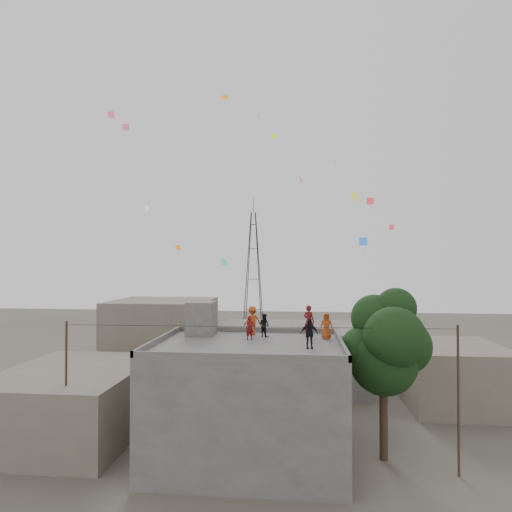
# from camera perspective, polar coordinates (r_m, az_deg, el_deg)

# --- Properties ---
(ground) EXTENTS (140.00, 140.00, 0.00)m
(ground) POSITION_cam_1_polar(r_m,az_deg,el_deg) (25.38, -1.00, -25.27)
(ground) COLOR #4B473E
(ground) RESTS_ON ground
(main_building) EXTENTS (10.00, 8.00, 6.10)m
(main_building) POSITION_cam_1_polar(r_m,az_deg,el_deg) (24.29, -1.00, -18.70)
(main_building) COLOR #54514E
(main_building) RESTS_ON ground
(parapet) EXTENTS (10.00, 8.00, 0.30)m
(parapet) POSITION_cam_1_polar(r_m,az_deg,el_deg) (23.51, -1.00, -11.25)
(parapet) COLOR #54514E
(parapet) RESTS_ON main_building
(stair_head_box) EXTENTS (1.60, 1.80, 2.00)m
(stair_head_box) POSITION_cam_1_polar(r_m,az_deg,el_deg) (26.46, -7.30, -8.22)
(stair_head_box) COLOR #54514E
(stair_head_box) RESTS_ON main_building
(neighbor_west) EXTENTS (8.00, 10.00, 4.00)m
(neighbor_west) POSITION_cam_1_polar(r_m,az_deg,el_deg) (29.71, -23.15, -17.40)
(neighbor_west) COLOR #695F53
(neighbor_west) RESTS_ON ground
(neighbor_north) EXTENTS (12.00, 9.00, 5.00)m
(neighbor_north) POSITION_cam_1_polar(r_m,az_deg,el_deg) (37.82, 4.64, -13.10)
(neighbor_north) COLOR #54514E
(neighbor_north) RESTS_ON ground
(neighbor_northwest) EXTENTS (9.00, 8.00, 7.00)m
(neighbor_northwest) POSITION_cam_1_polar(r_m,az_deg,el_deg) (41.58, -12.37, -10.57)
(neighbor_northwest) COLOR #695F53
(neighbor_northwest) RESTS_ON ground
(neighbor_east) EXTENTS (7.00, 8.00, 4.40)m
(neighbor_east) POSITION_cam_1_polar(r_m,az_deg,el_deg) (35.82, 24.73, -14.19)
(neighbor_east) COLOR #695F53
(neighbor_east) RESTS_ON ground
(tree) EXTENTS (4.90, 4.60, 9.10)m
(tree) POSITION_cam_1_polar(r_m,az_deg,el_deg) (24.42, 16.96, -11.17)
(tree) COLOR black
(tree) RESTS_ON ground
(utility_line) EXTENTS (20.12, 0.62, 7.40)m
(utility_line) POSITION_cam_1_polar(r_m,az_deg,el_deg) (22.82, -0.08, -17.83)
(utility_line) COLOR black
(utility_line) RESTS_ON ground
(transmission_tower) EXTENTS (2.97, 2.97, 20.01)m
(transmission_tower) POSITION_cam_1_polar(r_m,az_deg,el_deg) (63.35, -0.36, -2.22)
(transmission_tower) COLOR black
(transmission_tower) RESTS_ON ground
(person_red_adult) EXTENTS (0.82, 0.74, 1.88)m
(person_red_adult) POSITION_cam_1_polar(r_m,az_deg,el_deg) (25.52, 7.07, -8.63)
(person_red_adult) COLOR maroon
(person_red_adult) RESTS_ON main_building
(person_orange_child) EXTENTS (0.77, 0.54, 1.50)m
(person_orange_child) POSITION_cam_1_polar(r_m,az_deg,el_deg) (25.13, 9.36, -9.18)
(person_orange_child) COLOR #AA4013
(person_orange_child) RESTS_ON main_building
(person_dark_child) EXTENTS (0.84, 0.82, 1.36)m
(person_dark_child) POSITION_cam_1_polar(r_m,az_deg,el_deg) (25.58, 1.11, -9.20)
(person_dark_child) COLOR black
(person_dark_child) RESTS_ON main_building
(person_dark_adult) EXTENTS (0.93, 0.46, 1.52)m
(person_dark_adult) POSITION_cam_1_polar(r_m,az_deg,el_deg) (22.29, 7.11, -10.21)
(person_dark_adult) COLOR black
(person_dark_adult) RESTS_ON main_building
(person_orange_adult) EXTENTS (1.29, 1.12, 1.74)m
(person_orange_adult) POSITION_cam_1_polar(r_m,az_deg,el_deg) (26.15, -0.48, -8.61)
(person_orange_adult) COLOR #B84215
(person_orange_adult) RESTS_ON main_building
(person_red_child) EXTENTS (0.59, 0.53, 1.35)m
(person_red_child) POSITION_cam_1_polar(r_m,az_deg,el_deg) (24.55, -0.83, -9.57)
(person_red_child) COLOR maroon
(person_red_child) RESTS_ON main_building
(kites) EXTENTS (19.44, 17.12, 12.89)m
(kites) POSITION_cam_1_polar(r_m,az_deg,el_deg) (30.06, 1.68, 9.70)
(kites) COLOR orange
(kites) RESTS_ON ground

